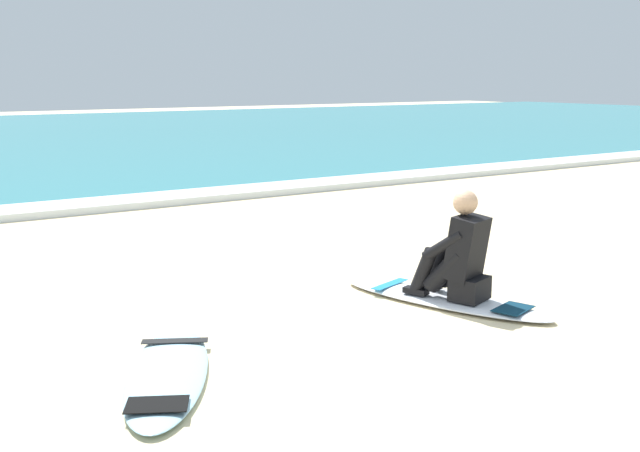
# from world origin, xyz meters

# --- Properties ---
(ground_plane) EXTENTS (80.00, 80.00, 0.00)m
(ground_plane) POSITION_xyz_m (0.00, 0.00, 0.00)
(ground_plane) COLOR beige
(breaking_foam) EXTENTS (80.00, 0.90, 0.11)m
(breaking_foam) POSITION_xyz_m (0.00, 6.33, 0.06)
(breaking_foam) COLOR white
(breaking_foam) RESTS_ON ground
(surfboard_main) EXTENTS (1.12, 2.10, 0.08)m
(surfboard_main) POSITION_xyz_m (1.04, -0.22, 0.04)
(surfboard_main) COLOR silver
(surfboard_main) RESTS_ON ground
(surfer_seated) EXTENTS (0.54, 0.77, 0.95)m
(surfer_seated) POSITION_xyz_m (1.08, -0.34, 0.44)
(surfer_seated) COLOR black
(surfer_seated) RESTS_ON surfboard_main
(surfboard_spare_near) EXTENTS (1.33, 1.88, 0.08)m
(surfboard_spare_near) POSITION_xyz_m (-1.67, -0.51, 0.04)
(surfboard_spare_near) COLOR #9ED1E5
(surfboard_spare_near) RESTS_ON ground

